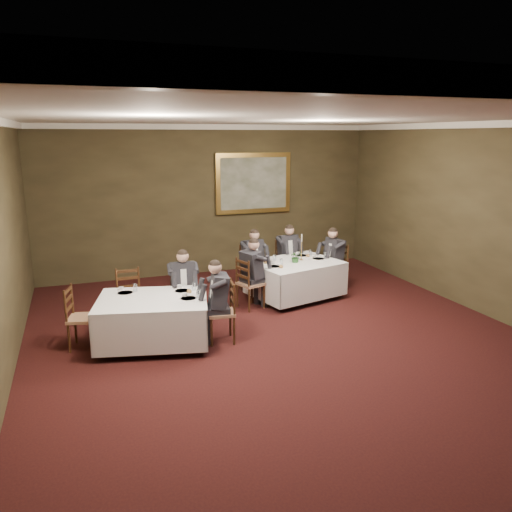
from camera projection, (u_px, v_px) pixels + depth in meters
ground at (295, 352)px, 7.68m from camera, size 10.00×10.00×0.00m
ceiling at (300, 117)px, 6.86m from camera, size 8.00×10.00×0.10m
back_wall at (210, 200)px, 11.84m from camera, size 8.00×0.10×3.50m
right_wall at (509, 225)px, 8.60m from camera, size 0.10×10.00×3.50m
crown_molding at (300, 121)px, 6.87m from camera, size 8.00×10.00×0.12m
table_main at (295, 277)px, 10.15m from camera, size 1.99×1.69×0.67m
table_second at (153, 317)px, 7.88m from camera, size 1.97×1.66×0.67m
chair_main_backleft at (252, 278)px, 10.66m from camera, size 0.52×0.51×1.00m
diner_main_backleft at (252, 268)px, 10.59m from camera, size 0.49×0.56×1.35m
chair_main_backright at (287, 272)px, 11.16m from camera, size 0.47×0.46×1.00m
diner_main_backright at (287, 262)px, 11.09m from camera, size 0.44×0.51×1.35m
chair_main_endleft at (250, 294)px, 9.60m from camera, size 0.54×0.55×1.00m
diner_main_endleft at (251, 282)px, 9.55m from camera, size 0.58×0.53×1.35m
chair_main_endright at (335, 276)px, 10.78m from camera, size 0.47×0.49×1.00m
diner_main_endright at (335, 266)px, 10.72m from camera, size 0.52×0.45×1.35m
chair_sec_backleft at (131, 310)px, 8.72m from camera, size 0.45×0.43×1.00m
chair_sec_backright at (184, 308)px, 8.82m from camera, size 0.48×0.46×1.00m
diner_sec_backright at (184, 296)px, 8.76m from camera, size 0.45×0.52×1.35m
chair_sec_endright at (222, 324)px, 8.05m from camera, size 0.48×0.49×1.00m
diner_sec_endright at (221, 311)px, 7.99m from camera, size 0.53×0.46×1.35m
chair_sec_endleft at (83, 330)px, 7.80m from camera, size 0.52×0.53×1.00m
centerpiece at (296, 256)px, 10.01m from camera, size 0.25×0.22×0.26m
candlestick at (301, 250)px, 10.19m from camera, size 0.08×0.08×0.55m
place_setting_table_main at (268, 259)px, 10.15m from camera, size 0.33×0.31×0.14m
place_setting_table_second at (128, 290)px, 8.14m from camera, size 0.33×0.31×0.14m
painting at (253, 183)px, 12.05m from camera, size 1.89×0.09×1.45m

